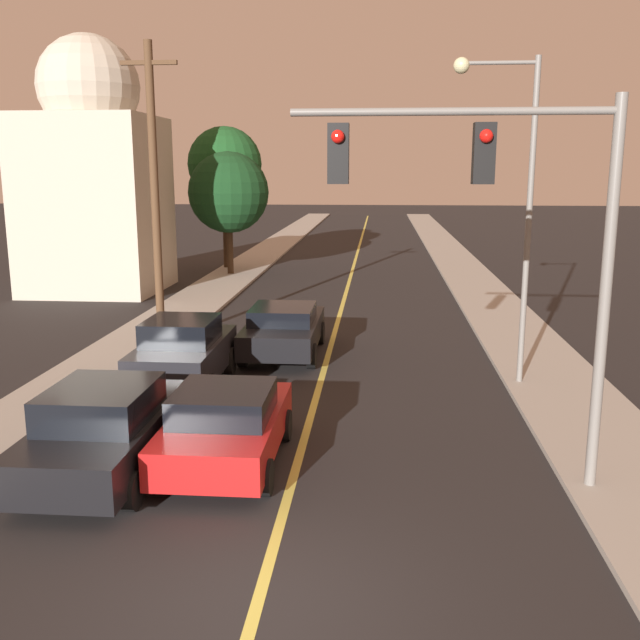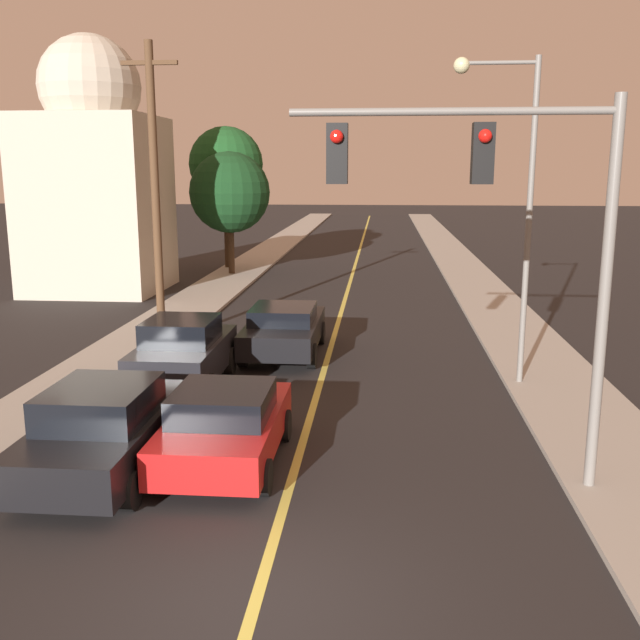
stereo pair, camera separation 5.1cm
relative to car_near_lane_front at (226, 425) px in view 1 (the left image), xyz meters
The scene contains 14 objects.
ground_plane 4.41m from the car_near_lane_front, 73.33° to the right, with size 200.00×200.00×0.00m, color black.
road_surface 31.87m from the car_near_lane_front, 87.76° to the left, with size 8.91×80.00×0.01m.
sidewalk_left 32.15m from the car_near_lane_front, 97.97° to the left, with size 2.50×80.00×0.12m.
sidewalk_right 32.59m from the car_near_lane_front, 77.68° to the left, with size 2.50×80.00×0.12m.
car_near_lane_front is the anchor object (origin of this frame).
car_near_lane_second 7.63m from the car_near_lane_front, 90.00° to the left, with size 2.05×4.40×1.42m.
car_outer_lane_front 2.03m from the car_near_lane_front, 165.40° to the right, with size 1.98×4.40×1.58m.
car_outer_lane_second 4.79m from the car_near_lane_front, 114.15° to the left, with size 1.92×3.81×1.71m.
traffic_signal_mast 5.90m from the car_near_lane_front, ahead, with size 4.93×0.42×6.09m.
streetlamp_right 8.72m from the car_near_lane_front, 42.83° to the left, with size 1.92×0.36×7.47m.
utility_pole_left 10.11m from the car_near_lane_front, 113.98° to the left, with size 1.60×0.24×8.49m.
tree_left_near 23.39m from the car_near_lane_front, 101.62° to the left, with size 3.89×3.89×5.87m.
tree_left_far 25.93m from the car_near_lane_front, 102.01° to the left, with size 3.77×3.77×7.17m.
domed_building_left 20.60m from the car_near_lane_front, 117.59° to the left, with size 5.27×5.27×10.52m.
Camera 1 is at (1.39, -7.49, 5.11)m, focal length 40.00 mm.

